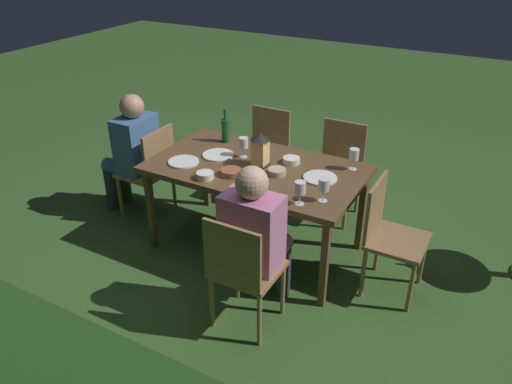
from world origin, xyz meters
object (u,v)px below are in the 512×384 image
chair_head_near (388,232)px  chair_head_far (151,169)px  plate_b (184,162)px  green_bottle_on_table (226,130)px  dining_table (256,173)px  chair_side_left_a (338,166)px  chair_side_right_a (242,269)px  bowl_dip (291,160)px  plate_a (218,155)px  wine_glass_c (324,186)px  chair_side_left_b (265,150)px  person_in_blue (132,149)px  plate_c (320,178)px  wine_glass_a (354,155)px  bowl_salad (231,172)px  bowl_olives (205,175)px  lantern_centerpiece (260,148)px  person_in_pink (257,234)px  bowl_bread (277,171)px  wine_glass_b (243,144)px  wine_glass_d (300,189)px

chair_head_near → chair_head_far: 2.16m
plate_b → green_bottle_on_table: bearing=-97.5°
plate_b → dining_table: bearing=-158.1°
dining_table → chair_side_left_a: size_ratio=1.91×
dining_table → chair_side_right_a: size_ratio=1.91×
green_bottle_on_table → bowl_dip: (-0.68, 0.12, -0.08)m
chair_side_right_a → plate_a: chair_side_right_a is taller
wine_glass_c → bowl_dip: 0.63m
chair_side_left_b → chair_head_far: bearing=50.9°
person_in_blue → plate_a: 0.92m
chair_head_far → plate_c: bearing=-178.4°
wine_glass_a → bowl_salad: bearing=34.7°
chair_head_far → bowl_olives: size_ratio=6.79×
plate_b → bowl_salad: 0.44m
lantern_centerpiece → bowl_dip: lantern_centerpiece is taller
person_in_pink → bowl_salad: 0.67m
wine_glass_c → bowl_dip: wine_glass_c is taller
plate_a → bowl_bread: (-0.57, 0.07, 0.02)m
green_bottle_on_table → bowl_salad: 0.65m
chair_side_right_a → lantern_centerpiece: lantern_centerpiece is taller
person_in_blue → bowl_salad: size_ratio=7.19×
wine_glass_c → plate_a: size_ratio=0.66×
bowl_bread → bowl_salad: size_ratio=0.85×
bowl_bread → chair_side_right_a: bearing=101.7°
person_in_blue → plate_b: size_ratio=4.72×
plate_c → chair_side_left_a: bearing=-80.0°
wine_glass_b → plate_b: 0.50m
chair_side_left_b → green_bottle_on_table: (0.09, 0.56, 0.38)m
bowl_bread → bowl_salad: 0.34m
bowl_olives → chair_side_left_a: bearing=-116.2°
chair_head_far → wine_glass_b: wine_glass_b is taller
dining_table → wine_glass_d: 0.68m
chair_side_left_a → chair_head_near: (-0.70, 0.87, 0.00)m
chair_side_left_b → chair_head_near: bearing=149.2°
person_in_blue → wine_glass_a: (-1.95, -0.31, 0.24)m
wine_glass_b → bowl_olives: 0.48m
wine_glass_c → bowl_olives: 0.90m
chair_side_left_b → bowl_bread: 1.12m
chair_side_right_a → dining_table: bearing=-66.7°
wine_glass_d → green_bottle_on_table: bearing=-34.1°
wine_glass_d → plate_b: (1.07, -0.16, -0.11)m
lantern_centerpiece → wine_glass_d: bearing=142.1°
green_bottle_on_table → plate_b: green_bottle_on_table is taller
wine_glass_a → bowl_salad: wine_glass_a is taller
person_in_pink → bowl_olives: person_in_pink is taller
wine_glass_d → bowl_bread: size_ratio=1.24×
wine_glass_d → chair_side_right_a: bearing=71.6°
person_in_pink → wine_glass_a: person_in_pink is taller
chair_side_left_a → person_in_blue: person_in_blue is taller
chair_side_left_a → bowl_salad: chair_side_left_a is taller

